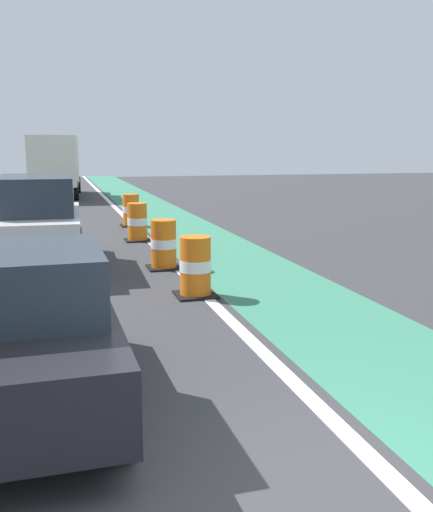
# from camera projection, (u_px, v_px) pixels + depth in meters

# --- Properties ---
(ground_plane) EXTENTS (100.00, 100.00, 0.00)m
(ground_plane) POSITION_uv_depth(u_px,v_px,m) (286.00, 492.00, 4.56)
(ground_plane) COLOR #38383A
(bike_lane_strip) EXTENTS (2.50, 80.00, 0.01)m
(bike_lane_strip) POSITION_uv_depth(u_px,v_px,m) (205.00, 242.00, 16.55)
(bike_lane_strip) COLOR #387F60
(bike_lane_strip) RESTS_ON ground
(lane_divider_stripe) EXTENTS (0.20, 80.00, 0.01)m
(lane_divider_stripe) POSITION_uv_depth(u_px,v_px,m) (153.00, 244.00, 16.16)
(lane_divider_stripe) COLOR silver
(lane_divider_stripe) RESTS_ON ground
(parked_sedan_nearest) EXTENTS (1.98, 4.13, 1.70)m
(parked_sedan_nearest) POSITION_uv_depth(u_px,v_px,m) (20.00, 330.00, 5.89)
(parked_sedan_nearest) COLOR black
(parked_sedan_nearest) RESTS_ON ground
(parked_suv_second) EXTENTS (2.04, 4.66, 2.04)m
(parked_suv_second) POSITION_uv_depth(u_px,v_px,m) (37.00, 221.00, 12.94)
(parked_suv_second) COLOR silver
(parked_suv_second) RESTS_ON ground
(traffic_barrel_front) EXTENTS (0.73, 0.73, 1.09)m
(traffic_barrel_front) POSITION_uv_depth(u_px,v_px,m) (195.00, 267.00, 10.48)
(traffic_barrel_front) COLOR orange
(traffic_barrel_front) RESTS_ON ground
(traffic_barrel_mid) EXTENTS (0.73, 0.73, 1.09)m
(traffic_barrel_mid) POSITION_uv_depth(u_px,v_px,m) (164.00, 245.00, 12.88)
(traffic_barrel_mid) COLOR orange
(traffic_barrel_mid) RESTS_ON ground
(traffic_barrel_back) EXTENTS (0.73, 0.73, 1.09)m
(traffic_barrel_back) POSITION_uv_depth(u_px,v_px,m) (137.00, 222.00, 16.71)
(traffic_barrel_back) COLOR orange
(traffic_barrel_back) RESTS_ON ground
(traffic_barrel_far) EXTENTS (0.73, 0.73, 1.09)m
(traffic_barrel_far) POSITION_uv_depth(u_px,v_px,m) (131.00, 210.00, 19.86)
(traffic_barrel_far) COLOR orange
(traffic_barrel_far) RESTS_ON ground
(delivery_truck_down_block) EXTENTS (2.75, 7.72, 3.23)m
(delivery_truck_down_block) POSITION_uv_depth(u_px,v_px,m) (56.00, 163.00, 31.23)
(delivery_truck_down_block) COLOR silver
(delivery_truck_down_block) RESTS_ON ground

